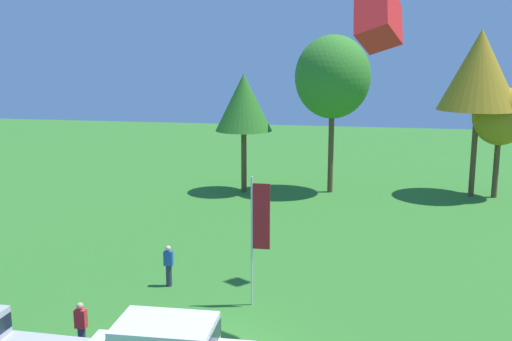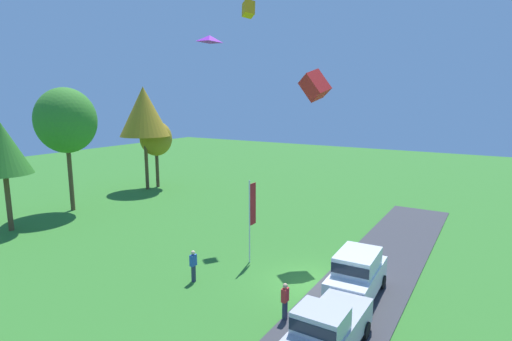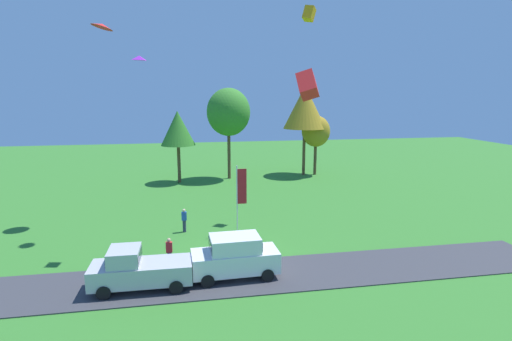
# 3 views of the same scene
# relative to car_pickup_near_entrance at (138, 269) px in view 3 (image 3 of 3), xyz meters

# --- Properties ---
(ground_plane) EXTENTS (120.00, 120.00, 0.00)m
(ground_plane) POSITION_rel_car_pickup_near_entrance_xyz_m (5.36, 3.11, -1.11)
(ground_plane) COLOR #337528
(pavement_strip) EXTENTS (36.00, 4.40, 0.06)m
(pavement_strip) POSITION_rel_car_pickup_near_entrance_xyz_m (5.36, 0.40, -1.08)
(pavement_strip) COLOR #38383D
(pavement_strip) RESTS_ON ground
(car_pickup_near_entrance) EXTENTS (5.02, 2.09, 2.14)m
(car_pickup_near_entrance) POSITION_rel_car_pickup_near_entrance_xyz_m (0.00, 0.00, 0.00)
(car_pickup_near_entrance) COLOR #B7B7BC
(car_pickup_near_entrance) RESTS_ON ground
(car_suv_by_flagpole) EXTENTS (4.66, 2.18, 2.28)m
(car_suv_by_flagpole) POSITION_rel_car_pickup_near_entrance_xyz_m (4.98, 0.42, 0.19)
(car_suv_by_flagpole) COLOR white
(car_suv_by_flagpole) RESTS_ON ground
(person_beside_suv) EXTENTS (0.36, 0.24, 1.71)m
(person_beside_suv) POSITION_rel_car_pickup_near_entrance_xyz_m (2.32, 8.29, -0.23)
(person_beside_suv) COLOR #2D334C
(person_beside_suv) RESTS_ON ground
(person_on_lawn) EXTENTS (0.36, 0.24, 1.71)m
(person_on_lawn) POSITION_rel_car_pickup_near_entrance_xyz_m (1.47, 2.47, -0.23)
(person_on_lawn) COLOR #2D334C
(person_on_lawn) RESTS_ON ground
(tree_far_right) EXTENTS (3.77, 3.77, 7.96)m
(tree_far_right) POSITION_rel_car_pickup_near_entrance_xyz_m (1.85, 25.17, 4.93)
(tree_far_right) COLOR brown
(tree_far_right) RESTS_ON ground
(tree_far_left) EXTENTS (4.96, 4.96, 10.46)m
(tree_far_left) POSITION_rel_car_pickup_near_entrance_xyz_m (7.59, 26.25, 6.60)
(tree_far_left) COLOR brown
(tree_far_left) RESTS_ON ground
(tree_lone_near) EXTENTS (5.11, 5.11, 10.79)m
(tree_lone_near) POSITION_rel_car_pickup_near_entrance_xyz_m (16.82, 26.85, 7.10)
(tree_lone_near) COLOR brown
(tree_lone_near) RESTS_ON ground
(tree_center_back) EXTENTS (3.42, 3.42, 7.21)m
(tree_center_back) POSITION_rel_car_pickup_near_entrance_xyz_m (18.24, 26.74, 4.19)
(tree_center_back) COLOR brown
(tree_center_back) RESTS_ON ground
(flag_banner) EXTENTS (0.71, 0.08, 4.94)m
(flag_banner) POSITION_rel_car_pickup_near_entrance_xyz_m (6.23, 7.12, 2.02)
(flag_banner) COLOR silver
(flag_banner) RESTS_ON ground
(kite_box_high_left) EXTENTS (1.24, 1.14, 1.26)m
(kite_box_high_left) POSITION_rel_car_pickup_near_entrance_xyz_m (12.10, 11.01, 14.59)
(kite_box_high_left) COLOR orange
(kite_diamond_trailing_tail) EXTENTS (1.04, 1.06, 0.30)m
(kite_diamond_trailing_tail) POSITION_rel_car_pickup_near_entrance_xyz_m (0.11, 5.22, 10.68)
(kite_diamond_trailing_tail) COLOR purple
(kite_delta_near_flag) EXTENTS (1.88, 1.87, 0.68)m
(kite_delta_near_flag) POSITION_rel_car_pickup_near_entrance_xyz_m (-3.10, 12.46, 13.52)
(kite_delta_near_flag) COLOR red
(kite_box_high_right) EXTENTS (1.49, 2.04, 2.08)m
(kite_box_high_right) POSITION_rel_car_pickup_near_entrance_xyz_m (10.24, 5.07, 9.18)
(kite_box_high_right) COLOR red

